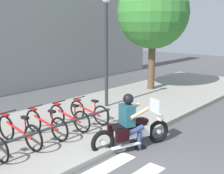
# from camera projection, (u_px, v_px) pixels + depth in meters

# --- Properties ---
(sidewalk) EXTENTS (24.00, 4.40, 0.15)m
(sidewalk) POSITION_uv_depth(u_px,v_px,m) (37.00, 136.00, 7.78)
(sidewalk) COLOR gray
(sidewalk) RESTS_ON ground
(motorcycle) EXTENTS (2.10, 1.00, 1.21)m
(motorcycle) POSITION_uv_depth(u_px,v_px,m) (132.00, 131.00, 7.09)
(motorcycle) COLOR black
(motorcycle) RESTS_ON ground
(rider) EXTENTS (0.75, 0.68, 1.43)m
(rider) POSITION_uv_depth(u_px,v_px,m) (130.00, 118.00, 6.98)
(rider) COLOR #1E4C59
(rider) RESTS_ON ground
(bicycle_2) EXTENTS (0.48, 1.76, 0.80)m
(bicycle_2) POSITION_uv_depth(u_px,v_px,m) (19.00, 132.00, 6.89)
(bicycle_2) COLOR black
(bicycle_2) RESTS_ON sidewalk
(bicycle_3) EXTENTS (0.48, 1.67, 0.77)m
(bicycle_3) POSITION_uv_depth(u_px,v_px,m) (46.00, 124.00, 7.45)
(bicycle_3) COLOR black
(bicycle_3) RESTS_ON sidewalk
(bicycle_4) EXTENTS (0.48, 1.60, 0.75)m
(bicycle_4) POSITION_uv_depth(u_px,v_px,m) (69.00, 117.00, 8.02)
(bicycle_4) COLOR black
(bicycle_4) RESTS_ON sidewalk
(bicycle_5) EXTENTS (0.48, 1.57, 0.72)m
(bicycle_5) POSITION_uv_depth(u_px,v_px,m) (89.00, 111.00, 8.59)
(bicycle_5) COLOR black
(bicycle_5) RESTS_ON sidewalk
(bike_rack) EXTENTS (4.49, 0.07, 0.49)m
(bike_rack) POSITION_uv_depth(u_px,v_px,m) (46.00, 131.00, 6.80)
(bike_rack) COLOR #333338
(bike_rack) RESTS_ON sidewalk
(street_lamp) EXTENTS (0.28, 0.28, 4.03)m
(street_lamp) POSITION_uv_depth(u_px,v_px,m) (106.00, 42.00, 9.88)
(street_lamp) COLOR #2D2D33
(street_lamp) RESTS_ON ground
(tree_near_rack) EXTENTS (3.15, 3.15, 5.13)m
(tree_near_rack) POSITION_uv_depth(u_px,v_px,m) (153.00, 13.00, 12.42)
(tree_near_rack) COLOR brown
(tree_near_rack) RESTS_ON ground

